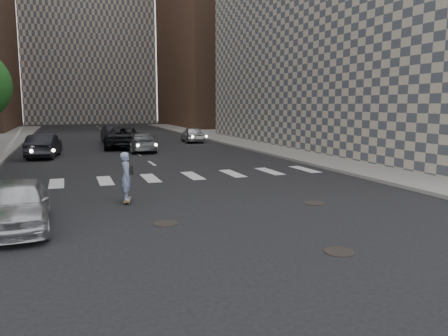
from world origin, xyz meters
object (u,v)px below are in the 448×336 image
at_px(skateboarder, 127,176).
at_px(traffic_car_a, 44,146).
at_px(traffic_car_e, 114,134).
at_px(silver_sedan, 17,205).
at_px(traffic_car_c, 123,137).
at_px(traffic_car_d, 192,134).
at_px(traffic_car_b, 142,142).

height_order(skateboarder, traffic_car_a, skateboarder).
bearing_deg(traffic_car_e, traffic_car_a, 56.60).
xyz_separation_m(silver_sedan, traffic_car_c, (5.45, 21.73, 0.15)).
bearing_deg(silver_sedan, skateboarder, 34.63).
bearing_deg(traffic_car_c, traffic_car_d, -146.12).
bearing_deg(traffic_car_e, silver_sedan, 75.63).
height_order(skateboarder, traffic_car_b, skateboarder).
bearing_deg(silver_sedan, traffic_car_e, 77.02).
xyz_separation_m(traffic_car_d, traffic_car_e, (-6.69, 1.12, 0.12)).
height_order(traffic_car_a, traffic_car_d, traffic_car_a).
height_order(silver_sedan, traffic_car_b, silver_sedan).
distance_m(traffic_car_b, traffic_car_d, 8.43).
xyz_separation_m(skateboarder, traffic_car_a, (-3.23, 14.74, -0.17)).
relative_size(traffic_car_b, traffic_car_e, 0.93).
distance_m(skateboarder, traffic_car_e, 23.78).
bearing_deg(traffic_car_c, traffic_car_b, 113.04).
relative_size(traffic_car_a, traffic_car_e, 0.91).
bearing_deg(skateboarder, silver_sedan, -132.54).
bearing_deg(skateboarder, traffic_car_e, 96.28).
bearing_deg(skateboarder, traffic_car_a, 113.47).
bearing_deg(traffic_car_d, silver_sedan, 70.77).
distance_m(skateboarder, traffic_car_c, 19.52).
distance_m(traffic_car_a, traffic_car_c, 7.20).
height_order(traffic_car_a, traffic_car_b, traffic_car_a).
height_order(traffic_car_d, traffic_car_e, traffic_car_e).
bearing_deg(traffic_car_a, skateboarder, 109.92).
height_order(skateboarder, traffic_car_d, skateboarder).
distance_m(traffic_car_a, traffic_car_e, 10.37).
bearing_deg(skateboarder, traffic_car_b, 90.14).
bearing_deg(traffic_car_b, skateboarder, 82.34).
bearing_deg(traffic_car_c, traffic_car_a, 47.77).
bearing_deg(skateboarder, traffic_car_d, 80.04).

